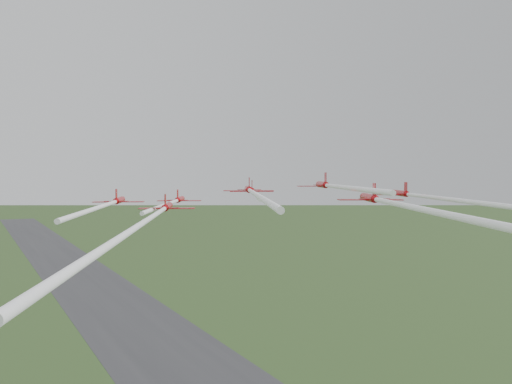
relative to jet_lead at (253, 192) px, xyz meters
name	(u,v)px	position (x,y,z in m)	size (l,w,h in m)	color
runway	(86,282)	(0.76, 186.14, -49.41)	(38.00, 900.00, 0.04)	#353537
jet_lead	(253,192)	(0.00, 0.00, 0.00)	(24.59, 48.91, 2.87)	#B6060C
jet_row2_left	(173,202)	(-18.99, -6.96, -1.31)	(21.50, 41.32, 2.47)	#B6060C
jet_row2_right	(333,186)	(3.07, -23.60, 1.53)	(25.63, 50.75, 2.85)	#B6060C
jet_row3_left	(109,204)	(-32.33, -17.42, -0.87)	(19.53, 46.11, 2.48)	#B6060C
jet_row3_mid	(253,192)	(-16.59, -33.23, 1.02)	(26.58, 56.18, 2.44)	#B6060C
jet_row3_right	(432,197)	(6.47, -42.54, 0.28)	(28.79, 55.63, 2.40)	#B6060C
jet_row4_left	(152,217)	(-33.42, -42.83, -1.11)	(28.36, 63.39, 2.34)	#B6060C
jet_row4_right	(393,203)	(-8.98, -52.64, 0.25)	(27.87, 51.20, 2.56)	#B6060C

